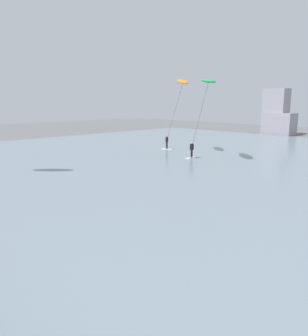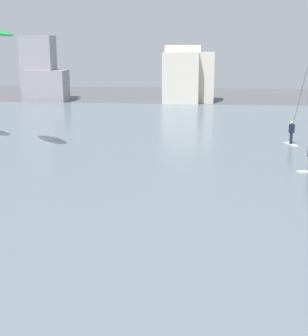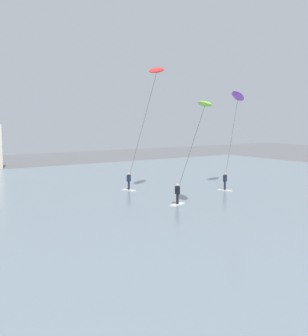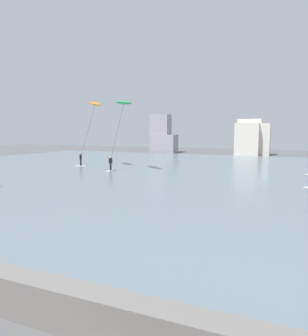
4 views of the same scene
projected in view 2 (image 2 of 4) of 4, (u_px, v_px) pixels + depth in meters
water_bay at (192, 152)px, 32.83m from camera, size 84.00×52.00×0.10m
far_shore_buildings at (131, 76)px, 60.59m from camera, size 23.48×6.10×7.92m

